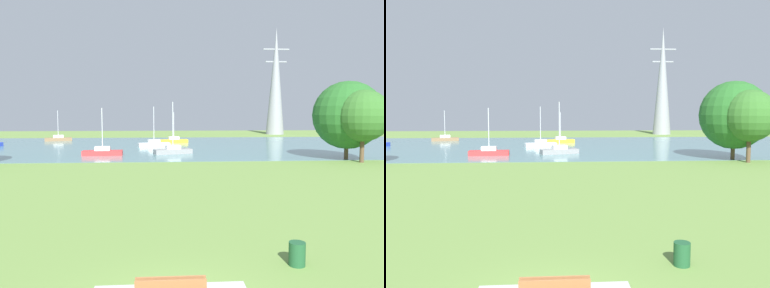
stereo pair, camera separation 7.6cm
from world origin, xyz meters
The scene contains 11 objects.
ground_plane centered at (0.00, 22.00, 0.00)m, with size 160.00×160.00×0.00m, color olive.
litter_bin centered at (4.30, 2.85, 0.40)m, with size 0.56×0.56×0.80m, color #1E512D.
water_surface centered at (0.00, 50.00, 0.01)m, with size 140.00×40.00×0.02m, color slate.
sailboat_yellow centered at (1.30, 55.47, 0.45)m, with size 4.99×2.34×5.33m.
sailboat_white centered at (-1.92, 48.25, 0.45)m, with size 5.02×2.62×6.17m.
sailboat_gray centered at (0.80, 37.91, 0.46)m, with size 5.03×2.84×6.57m.
sailboat_brown centered at (-20.14, 61.73, 0.45)m, with size 5.03×2.85×5.67m.
sailboat_red centered at (-7.81, 36.70, 0.45)m, with size 4.87×1.75×5.78m.
tree_west_far centered at (20.02, 30.87, 4.95)m, with size 7.53×7.53×8.72m.
tree_west_near centered at (20.43, 28.31, 4.89)m, with size 5.43×5.43×7.61m.
electricity_pylon centered at (26.85, 81.07, 12.96)m, with size 6.40×4.40×25.90m.
Camera 2 is at (-0.03, -9.05, 5.12)m, focal length 34.74 mm.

